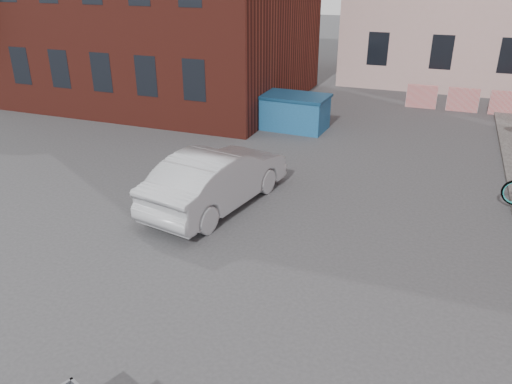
% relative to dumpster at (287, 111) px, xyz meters
% --- Properties ---
extents(ground, '(120.00, 120.00, 0.00)m').
position_rel_dumpster_xyz_m(ground, '(2.11, -9.97, -0.66)').
color(ground, '#38383A').
rests_on(ground, ground).
extents(barriers, '(4.70, 0.18, 1.00)m').
position_rel_dumpster_xyz_m(barriers, '(6.31, 5.03, -0.16)').
color(barriers, red).
rests_on(barriers, ground).
extents(dumpster, '(3.21, 1.77, 1.31)m').
position_rel_dumpster_xyz_m(dumpster, '(0.00, 0.00, 0.00)').
color(dumpster, '#20619B').
rests_on(dumpster, ground).
extents(silver_car, '(2.41, 4.82, 1.52)m').
position_rel_dumpster_xyz_m(silver_car, '(0.45, -7.22, 0.10)').
color(silver_car, '#A7A9AF').
rests_on(silver_car, ground).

